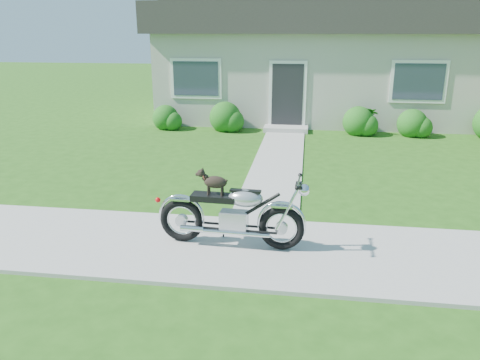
{
  "coord_description": "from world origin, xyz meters",
  "views": [
    {
      "loc": [
        -0.84,
        -6.23,
        3.08
      ],
      "look_at": [
        -1.89,
        1.0,
        0.75
      ],
      "focal_mm": 35.0,
      "sensor_mm": 36.0,
      "label": 1
    }
  ],
  "objects_px": {
    "potted_plant_right": "(370,121)",
    "motorcycle_with_dog": "(233,214)",
    "house": "(332,57)",
    "potted_plant_left": "(220,118)"
  },
  "relations": [
    {
      "from": "potted_plant_left",
      "to": "potted_plant_right",
      "type": "distance_m",
      "value": 4.74
    },
    {
      "from": "motorcycle_with_dog",
      "to": "potted_plant_right",
      "type": "bearing_deg",
      "value": 73.64
    },
    {
      "from": "house",
      "to": "motorcycle_with_dog",
      "type": "height_order",
      "value": "house"
    },
    {
      "from": "potted_plant_right",
      "to": "house",
      "type": "bearing_deg",
      "value": 107.8
    },
    {
      "from": "house",
      "to": "motorcycle_with_dog",
      "type": "relative_size",
      "value": 5.67
    },
    {
      "from": "potted_plant_left",
      "to": "motorcycle_with_dog",
      "type": "height_order",
      "value": "motorcycle_with_dog"
    },
    {
      "from": "potted_plant_right",
      "to": "motorcycle_with_dog",
      "type": "relative_size",
      "value": 0.38
    },
    {
      "from": "potted_plant_right",
      "to": "motorcycle_with_dog",
      "type": "height_order",
      "value": "motorcycle_with_dog"
    },
    {
      "from": "motorcycle_with_dog",
      "to": "house",
      "type": "bearing_deg",
      "value": 83.98
    },
    {
      "from": "house",
      "to": "potted_plant_right",
      "type": "height_order",
      "value": "house"
    }
  ]
}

